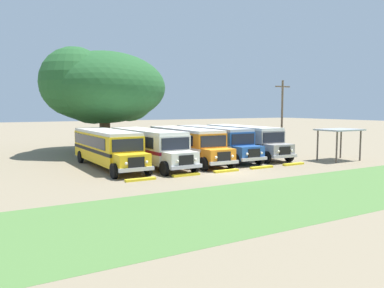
{
  "coord_description": "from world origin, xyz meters",
  "views": [
    {
      "loc": [
        -15.77,
        -22.1,
        4.54
      ],
      "look_at": [
        0.0,
        4.87,
        1.6
      ],
      "focal_mm": 36.17,
      "sensor_mm": 36.0,
      "label": 1
    }
  ],
  "objects": [
    {
      "name": "utility_pole",
      "position": [
        10.81,
        5.99,
        3.83
      ],
      "size": [
        1.8,
        0.2,
        7.17
      ],
      "color": "brown",
      "rests_on": "ground_plane"
    },
    {
      "name": "broad_shade_tree",
      "position": [
        -3.8,
        17.06,
        6.57
      ],
      "size": [
        12.55,
        13.88,
        10.64
      ],
      "color": "brown",
      "rests_on": "ground_plane"
    },
    {
      "name": "curb_wheelstop_1",
      "position": [
        -3.27,
        0.07,
        0.07
      ],
      "size": [
        2.0,
        0.36,
        0.15
      ],
      "primitive_type": "cube",
      "color": "yellow",
      "rests_on": "ground_plane"
    },
    {
      "name": "parked_bus_slot_3",
      "position": [
        3.29,
        6.62,
        1.58
      ],
      "size": [
        2.82,
        10.86,
        2.82
      ],
      "rotation": [
        0.0,
        0.0,
        -1.59
      ],
      "color": "#23519E",
      "rests_on": "ground_plane"
    },
    {
      "name": "curb_wheelstop_2",
      "position": [
        0.0,
        0.07,
        0.07
      ],
      "size": [
        2.0,
        0.36,
        0.15
      ],
      "primitive_type": "cube",
      "color": "yellow",
      "rests_on": "ground_plane"
    },
    {
      "name": "foreground_grass_strip",
      "position": [
        0.0,
        -7.77,
        0.0
      ],
      "size": [
        80.0,
        8.18,
        0.01
      ],
      "primitive_type": "cube",
      "color": "#4C7538",
      "rests_on": "ground_plane"
    },
    {
      "name": "parked_bus_slot_0",
      "position": [
        -6.55,
        6.46,
        1.58
      ],
      "size": [
        2.72,
        10.84,
        2.82
      ],
      "rotation": [
        0.0,
        0.0,
        -1.57
      ],
      "color": "yellow",
      "rests_on": "ground_plane"
    },
    {
      "name": "curb_wheelstop_4",
      "position": [
        6.53,
        0.07,
        0.07
      ],
      "size": [
        2.0,
        0.36,
        0.15
      ],
      "primitive_type": "cube",
      "color": "yellow",
      "rests_on": "ground_plane"
    },
    {
      "name": "curb_wheelstop_0",
      "position": [
        -6.53,
        0.07,
        0.07
      ],
      "size": [
        2.0,
        0.36,
        0.15
      ],
      "primitive_type": "cube",
      "color": "yellow",
      "rests_on": "ground_plane"
    },
    {
      "name": "parked_bus_slot_4",
      "position": [
        6.68,
        6.64,
        1.58
      ],
      "size": [
        3.12,
        10.9,
        2.82
      ],
      "rotation": [
        0.0,
        0.0,
        -1.62
      ],
      "color": "#9E9993",
      "rests_on": "ground_plane"
    },
    {
      "name": "waiting_shelter",
      "position": [
        11.81,
        0.03,
        2.45
      ],
      "size": [
        3.6,
        2.6,
        2.72
      ],
      "color": "brown",
      "rests_on": "ground_plane"
    },
    {
      "name": "curb_wheelstop_3",
      "position": [
        3.27,
        0.07,
        0.07
      ],
      "size": [
        2.0,
        0.36,
        0.15
      ],
      "primitive_type": "cube",
      "color": "yellow",
      "rests_on": "ground_plane"
    },
    {
      "name": "ground_plane",
      "position": [
        0.0,
        0.0,
        0.0
      ],
      "size": [
        220.0,
        220.0,
        0.0
      ],
      "primitive_type": "plane",
      "color": "#84755B"
    },
    {
      "name": "parked_bus_slot_2",
      "position": [
        0.18,
        6.12,
        1.58
      ],
      "size": [
        2.9,
        10.87,
        2.82
      ],
      "rotation": [
        0.0,
        0.0,
        -1.59
      ],
      "color": "orange",
      "rests_on": "ground_plane"
    },
    {
      "name": "parked_bus_slot_1",
      "position": [
        -3.46,
        5.78,
        1.58
      ],
      "size": [
        3.01,
        10.88,
        2.82
      ],
      "rotation": [
        0.0,
        0.0,
        -1.54
      ],
      "color": "silver",
      "rests_on": "ground_plane"
    }
  ]
}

